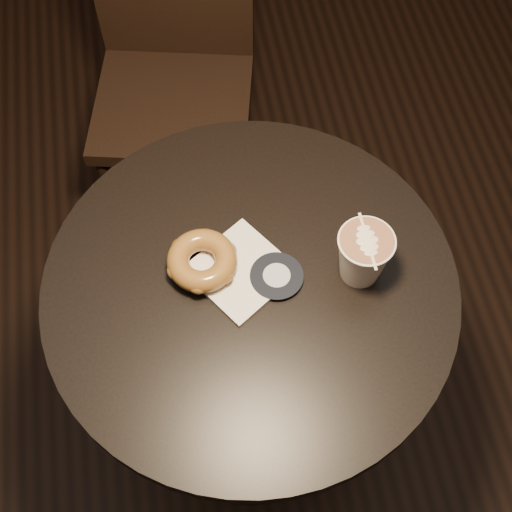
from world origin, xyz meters
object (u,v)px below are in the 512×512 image
object	(u,v)px
cafe_table	(251,331)
doughnut	(202,260)
chair	(173,46)
latte_cup	(363,256)
pastry_bag	(241,271)

from	to	relation	value
cafe_table	doughnut	world-z (taller)	doughnut
chair	latte_cup	size ratio (longest dim) A/B	9.43
latte_cup	cafe_table	bearing A→B (deg)	176.88
chair	pastry_bag	world-z (taller)	chair
pastry_bag	latte_cup	world-z (taller)	latte_cup
pastry_bag	doughnut	distance (m)	0.07
cafe_table	latte_cup	size ratio (longest dim) A/B	7.26
doughnut	latte_cup	distance (m)	0.26
chair	pastry_bag	size ratio (longest dim) A/B	6.71
pastry_bag	doughnut	bearing A→B (deg)	129.20
cafe_table	pastry_bag	bearing A→B (deg)	117.45
cafe_table	pastry_bag	size ratio (longest dim) A/B	5.17
pastry_bag	doughnut	world-z (taller)	doughnut
cafe_table	doughnut	distance (m)	0.24
chair	pastry_bag	bearing A→B (deg)	-73.37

